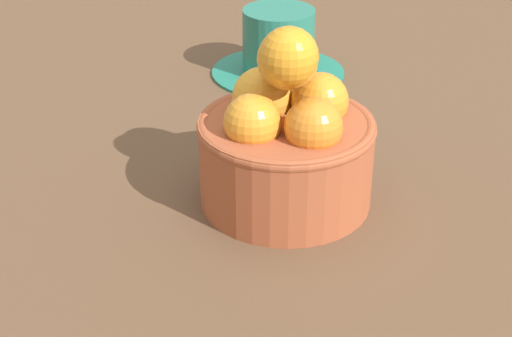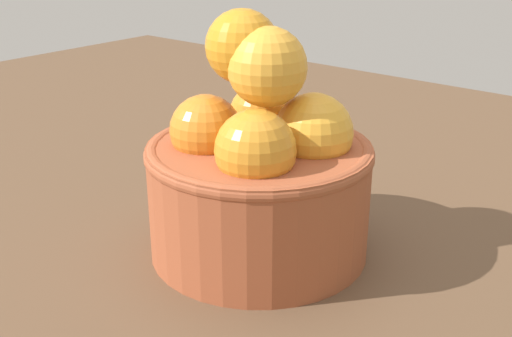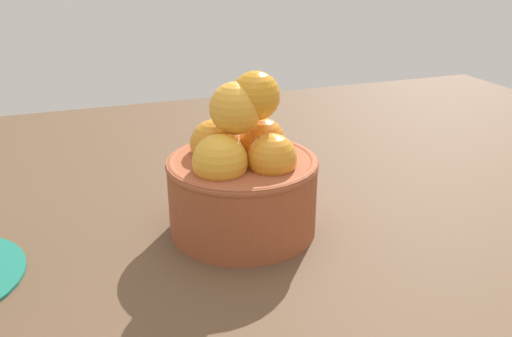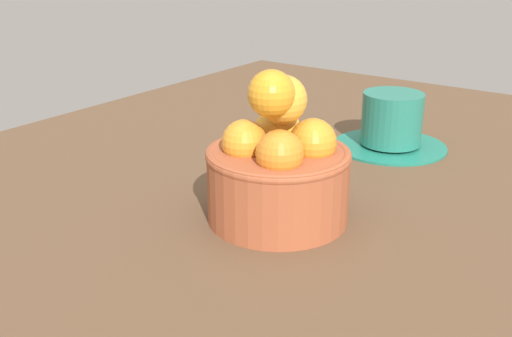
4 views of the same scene
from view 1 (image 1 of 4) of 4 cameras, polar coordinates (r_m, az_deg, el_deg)
ground_plane at (r=65.37cm, az=2.10°, el=-4.12°), size 131.79×97.11×4.86cm
terracotta_bowl at (r=61.35cm, az=2.24°, el=2.05°), size 14.12×14.12×15.31cm
coffee_cup at (r=86.98cm, az=1.96°, el=8.90°), size 14.92×14.92×7.40cm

